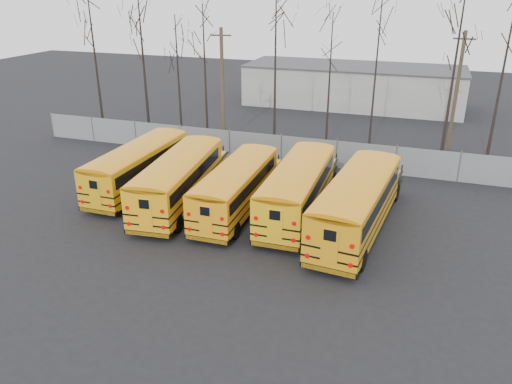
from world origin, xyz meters
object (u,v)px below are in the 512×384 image
at_px(utility_pole_right, 457,90).
at_px(bus_d, 299,185).
at_px(utility_pole_left, 222,84).
at_px(bus_a, 140,163).
at_px(bus_b, 180,176).
at_px(bus_e, 358,199).
at_px(bus_c, 237,184).

bearing_deg(utility_pole_right, bus_d, -111.02).
bearing_deg(utility_pole_left, bus_a, -104.86).
distance_m(bus_b, bus_d, 6.87).
xyz_separation_m(bus_a, bus_b, (3.46, -1.35, 0.06)).
height_order(bus_a, bus_d, bus_d).
relative_size(bus_a, bus_d, 0.96).
height_order(bus_e, utility_pole_right, utility_pole_right).
relative_size(utility_pole_left, utility_pole_right, 1.00).
xyz_separation_m(bus_d, bus_e, (3.41, -1.14, 0.08)).
relative_size(bus_d, bus_e, 0.95).
bearing_deg(utility_pole_left, bus_b, -89.29).
bearing_deg(utility_pole_right, bus_a, -134.05).
relative_size(bus_b, bus_c, 1.08).
distance_m(bus_b, utility_pole_left, 13.51).
bearing_deg(bus_b, bus_a, 152.71).
relative_size(bus_a, bus_e, 0.91).
relative_size(bus_d, utility_pole_left, 1.22).
bearing_deg(bus_b, bus_e, -7.35).
relative_size(bus_e, utility_pole_right, 1.29).
relative_size(bus_b, bus_d, 1.01).
height_order(bus_b, bus_c, bus_b).
height_order(bus_b, utility_pole_right, utility_pole_right).
xyz_separation_m(bus_c, utility_pole_right, (11.48, 16.25, 2.90)).
xyz_separation_m(bus_c, bus_e, (6.75, -0.43, 0.19)).
bearing_deg(bus_d, bus_c, -169.04).
height_order(bus_b, bus_d, bus_d).
bearing_deg(bus_c, bus_d, 11.16).
distance_m(bus_c, bus_e, 6.77).
distance_m(bus_e, utility_pole_right, 17.56).
relative_size(bus_e, utility_pole_left, 1.29).
bearing_deg(bus_a, utility_pole_left, 86.17).
xyz_separation_m(bus_a, utility_pole_right, (18.41, 15.09, 2.85)).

